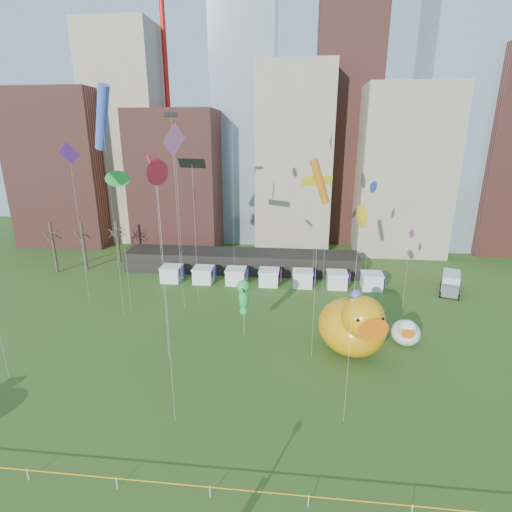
# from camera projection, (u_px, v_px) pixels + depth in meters

# --- Properties ---
(ground) EXTENTS (160.00, 160.00, 0.00)m
(ground) POSITION_uv_depth(u_px,v_px,m) (210.00, 497.00, 23.76)
(ground) COLOR #2C4F18
(ground) RESTS_ON ground
(skyline) EXTENTS (101.00, 23.00, 68.00)m
(skyline) POSITION_uv_depth(u_px,v_px,m) (286.00, 136.00, 75.14)
(skyline) COLOR brown
(skyline) RESTS_ON ground
(pavilion) EXTENTS (38.00, 6.00, 3.20)m
(pavilion) POSITION_uv_depth(u_px,v_px,m) (241.00, 261.00, 63.57)
(pavilion) COLOR black
(pavilion) RESTS_ON ground
(vendor_tents) EXTENTS (33.24, 2.80, 2.40)m
(vendor_tents) POSITION_uv_depth(u_px,v_px,m) (269.00, 278.00, 57.51)
(vendor_tents) COLOR white
(vendor_tents) RESTS_ON ground
(bare_trees) EXTENTS (8.44, 6.44, 8.50)m
(bare_trees) POSITION_uv_depth(u_px,v_px,m) (85.00, 245.00, 64.08)
(bare_trees) COLOR #382B21
(bare_trees) RESTS_ON ground
(caution_tape) EXTENTS (50.00, 0.06, 0.90)m
(caution_tape) POSITION_uv_depth(u_px,v_px,m) (210.00, 489.00, 23.56)
(caution_tape) COLOR white
(caution_tape) RESTS_ON ground
(big_duck) EXTENTS (8.38, 9.88, 7.03)m
(big_duck) POSITION_uv_depth(u_px,v_px,m) (354.00, 325.00, 38.66)
(big_duck) COLOR orange
(big_duck) RESTS_ON ground
(small_duck) EXTENTS (3.71, 4.48, 3.22)m
(small_duck) POSITION_uv_depth(u_px,v_px,m) (406.00, 332.00, 40.84)
(small_duck) COLOR white
(small_duck) RESTS_ON ground
(seahorse_green) EXTENTS (1.54, 1.86, 6.59)m
(seahorse_green) POSITION_uv_depth(u_px,v_px,m) (244.00, 295.00, 41.70)
(seahorse_green) COLOR silver
(seahorse_green) RESTS_ON ground
(seahorse_purple) EXTENTS (1.67, 1.90, 5.55)m
(seahorse_purple) POSITION_uv_depth(u_px,v_px,m) (355.00, 304.00, 41.82)
(seahorse_purple) COLOR silver
(seahorse_purple) RESTS_ON ground
(box_truck) EXTENTS (4.15, 6.45, 2.58)m
(box_truck) POSITION_uv_depth(u_px,v_px,m) (451.00, 283.00, 54.98)
(box_truck) COLOR silver
(box_truck) RESTS_ON ground
(kite_0) EXTENTS (0.51, 2.64, 19.85)m
(kite_0) POSITION_uv_depth(u_px,v_px,m) (154.00, 162.00, 32.67)
(kite_0) COLOR silver
(kite_0) RESTS_ON ground
(kite_1) EXTENTS (1.44, 2.40, 10.24)m
(kite_1) POSITION_uv_depth(u_px,v_px,m) (411.00, 234.00, 47.49)
(kite_1) COLOR silver
(kite_1) RESTS_ON ground
(kite_2) EXTENTS (3.66, 1.69, 18.82)m
(kite_2) POSITION_uv_depth(u_px,v_px,m) (192.00, 164.00, 45.95)
(kite_2) COLOR silver
(kite_2) RESTS_ON ground
(kite_3) EXTENTS (1.79, 0.97, 17.58)m
(kite_3) POSITION_uv_depth(u_px,v_px,m) (118.00, 179.00, 44.46)
(kite_3) COLOR silver
(kite_3) RESTS_ON ground
(kite_4) EXTENTS (0.44, 1.56, 17.10)m
(kite_4) POSITION_uv_depth(u_px,v_px,m) (360.00, 217.00, 25.23)
(kite_4) COLOR silver
(kite_4) RESTS_ON ground
(kite_5) EXTENTS (0.95, 1.30, 16.09)m
(kite_5) POSITION_uv_depth(u_px,v_px,m) (373.00, 187.00, 47.53)
(kite_5) COLOR silver
(kite_5) RESTS_ON ground
(kite_7) EXTENTS (0.56, 2.67, 22.05)m
(kite_7) POSITION_uv_depth(u_px,v_px,m) (331.00, 142.00, 47.54)
(kite_7) COLOR silver
(kite_7) RESTS_ON ground
(kite_8) EXTENTS (0.59, 1.62, 19.94)m
(kite_8) POSITION_uv_depth(u_px,v_px,m) (157.00, 174.00, 24.38)
(kite_8) COLOR silver
(kite_8) RESTS_ON ground
(kite_9) EXTENTS (1.63, 3.36, 22.77)m
(kite_9) POSITION_uv_depth(u_px,v_px,m) (175.00, 143.00, 44.22)
(kite_9) COLOR silver
(kite_9) RESTS_ON ground
(kite_10) EXTENTS (1.67, 0.30, 24.11)m
(kite_10) POSITION_uv_depth(u_px,v_px,m) (171.00, 120.00, 46.95)
(kite_10) COLOR silver
(kite_10) RESTS_ON ground
(kite_11) EXTENTS (0.20, 1.49, 23.17)m
(kite_11) POSITION_uv_depth(u_px,v_px,m) (232.00, 128.00, 48.35)
(kite_11) COLOR silver
(kite_11) RESTS_ON ground
(kite_12) EXTENTS (4.01, 2.04, 16.53)m
(kite_12) POSITION_uv_depth(u_px,v_px,m) (317.00, 181.00, 49.16)
(kite_12) COLOR silver
(kite_12) RESTS_ON ground
(kite_13) EXTENTS (3.68, 3.52, 26.55)m
(kite_13) POSITION_uv_depth(u_px,v_px,m) (102.00, 118.00, 40.65)
(kite_13) COLOR silver
(kite_13) RESTS_ON ground
(kite_14) EXTENTS (2.25, 2.15, 19.61)m
(kite_14) POSITION_uv_depth(u_px,v_px,m) (320.00, 182.00, 33.47)
(kite_14) COLOR silver
(kite_14) RESTS_ON ground
(kite_15) EXTENTS (1.08, 2.51, 20.81)m
(kite_15) POSITION_uv_depth(u_px,v_px,m) (69.00, 157.00, 45.13)
(kite_15) COLOR silver
(kite_15) RESTS_ON ground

